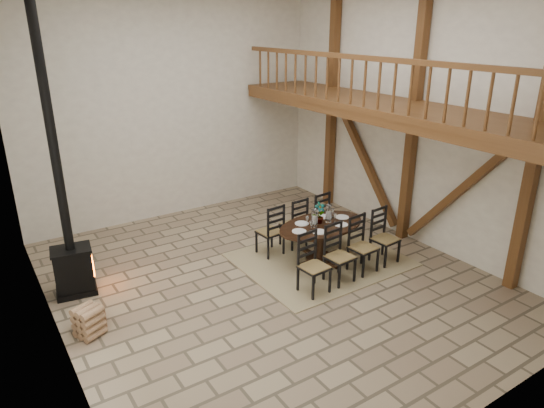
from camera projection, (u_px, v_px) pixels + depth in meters
ground at (270, 279)px, 8.71m from camera, size 8.00×8.00×0.00m
room_shell at (329, 105)px, 8.25m from camera, size 7.02×8.02×5.01m
rug at (320, 260)px, 9.41m from camera, size 3.00×2.50×0.02m
dining_table at (324, 243)px, 9.21m from camera, size 2.29×2.19×1.18m
wood_stove at (68, 232)px, 7.89m from camera, size 0.71×0.59×5.00m
log_basket at (90, 320)px, 7.24m from camera, size 0.46×0.46×0.38m
log_stack at (89, 321)px, 7.07m from camera, size 0.47×0.47×0.48m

